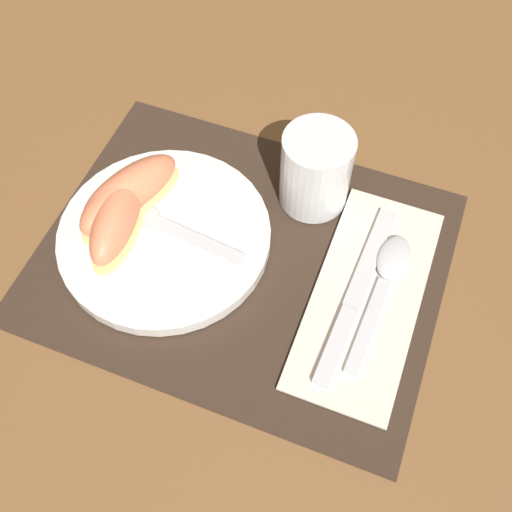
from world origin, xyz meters
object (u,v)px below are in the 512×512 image
object	(u,v)px
plate	(165,236)
knife	(355,296)
juice_glass	(315,174)
fork	(159,223)
spoon	(387,275)
citrus_wedge_0	(131,190)
citrus_wedge_1	(120,202)
citrus_wedge_2	(117,219)

from	to	relation	value
plate	knife	xyz separation A→B (m)	(0.22, 0.01, -0.00)
juice_glass	fork	size ratio (longest dim) A/B	0.53
spoon	citrus_wedge_0	world-z (taller)	citrus_wedge_0
juice_glass	spoon	bearing A→B (deg)	-35.18
plate	citrus_wedge_1	size ratio (longest dim) A/B	1.79
juice_glass	citrus_wedge_0	distance (m)	0.20
fork	knife	bearing A→B (deg)	-0.63
spoon	citrus_wedge_2	world-z (taller)	citrus_wedge_2
citrus_wedge_0	citrus_wedge_2	world-z (taller)	same
juice_glass	fork	bearing A→B (deg)	-142.60
knife	citrus_wedge_1	xyz separation A→B (m)	(-0.27, 0.00, 0.03)
juice_glass	citrus_wedge_0	xyz separation A→B (m)	(-0.18, -0.09, -0.01)
spoon	plate	bearing A→B (deg)	-170.53
spoon	fork	distance (m)	0.25
spoon	fork	xyz separation A→B (m)	(-0.25, -0.03, 0.01)
plate	knife	size ratio (longest dim) A/B	1.05
knife	citrus_wedge_2	world-z (taller)	citrus_wedge_2
citrus_wedge_2	citrus_wedge_0	bearing A→B (deg)	95.12
plate	juice_glass	distance (m)	0.18
spoon	citrus_wedge_0	size ratio (longest dim) A/B	1.28
knife	spoon	size ratio (longest dim) A/B	1.30
juice_glass	knife	distance (m)	0.14
juice_glass	citrus_wedge_0	size ratio (longest dim) A/B	0.70
plate	citrus_wedge_0	size ratio (longest dim) A/B	1.74
knife	juice_glass	bearing A→B (deg)	126.82
plate	knife	world-z (taller)	plate
spoon	fork	size ratio (longest dim) A/B	0.96
knife	fork	distance (m)	0.23
knife	fork	size ratio (longest dim) A/B	1.24
knife	fork	world-z (taller)	fork
citrus_wedge_0	fork	bearing A→B (deg)	-23.88
citrus_wedge_0	citrus_wedge_1	xyz separation A→B (m)	(-0.00, -0.02, -0.00)
juice_glass	citrus_wedge_1	world-z (taller)	juice_glass
fork	plate	bearing A→B (deg)	-41.21
citrus_wedge_1	fork	bearing A→B (deg)	-0.05
citrus_wedge_2	spoon	bearing A→B (deg)	10.59
citrus_wedge_1	citrus_wedge_2	size ratio (longest dim) A/B	1.00
fork	citrus_wedge_2	size ratio (longest dim) A/B	1.37
juice_glass	citrus_wedge_1	xyz separation A→B (m)	(-0.19, -0.11, -0.01)
juice_glass	spoon	size ratio (longest dim) A/B	0.55
citrus_wedge_2	plate	bearing A→B (deg)	16.34
knife	plate	bearing A→B (deg)	-178.66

